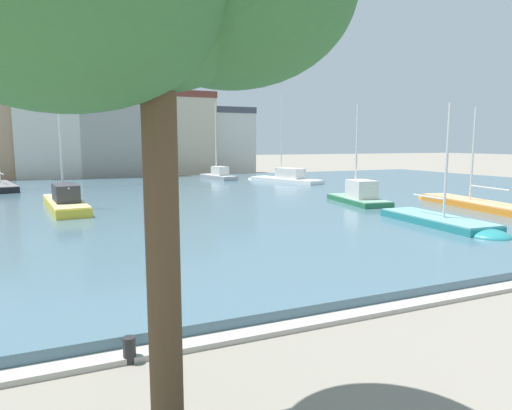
% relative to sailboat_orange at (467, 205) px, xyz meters
% --- Properties ---
extents(harbor_water, '(77.86, 43.15, 0.36)m').
position_rel_sailboat_orange_xyz_m(harbor_water, '(-15.52, 10.77, -0.22)').
color(harbor_water, '#476675').
rests_on(harbor_water, ground).
extents(quay_edge_coping, '(77.86, 0.50, 0.12)m').
position_rel_sailboat_orange_xyz_m(quay_edge_coping, '(-15.52, -11.05, -0.34)').
color(quay_edge_coping, '#ADA89E').
rests_on(quay_edge_coping, ground).
extents(sailboat_orange, '(3.28, 9.76, 6.25)m').
position_rel_sailboat_orange_xyz_m(sailboat_orange, '(0.00, 0.00, 0.00)').
color(sailboat_orange, orange).
rests_on(sailboat_orange, ground).
extents(sailboat_white, '(4.79, 9.51, 8.95)m').
position_rel_sailboat_orange_xyz_m(sailboat_white, '(-2.48, 20.02, 0.17)').
color(sailboat_white, white).
rests_on(sailboat_white, ground).
extents(sailboat_yellow, '(2.58, 9.02, 8.49)m').
position_rel_sailboat_orange_xyz_m(sailboat_yellow, '(-22.39, 8.69, 0.22)').
color(sailboat_yellow, gold).
rests_on(sailboat_yellow, ground).
extents(sailboat_black, '(3.39, 8.85, 9.08)m').
position_rel_sailboat_orange_xyz_m(sailboat_black, '(-27.21, 23.03, 0.07)').
color(sailboat_black, black).
rests_on(sailboat_black, ground).
extents(sailboat_green, '(2.67, 6.30, 6.59)m').
position_rel_sailboat_orange_xyz_m(sailboat_green, '(-5.15, 4.11, 0.19)').
color(sailboat_green, '#236B42').
rests_on(sailboat_green, ground).
extents(sailboat_teal, '(2.28, 6.94, 5.90)m').
position_rel_sailboat_orange_xyz_m(sailboat_teal, '(-6.44, -4.52, -0.02)').
color(sailboat_teal, teal).
rests_on(sailboat_teal, ground).
extents(sailboat_grey, '(2.57, 6.57, 8.33)m').
position_rel_sailboat_orange_xyz_m(sailboat_grey, '(-7.27, 26.05, 0.18)').
color(sailboat_grey, '#939399').
rests_on(sailboat_grey, ground).
extents(mooring_bollard, '(0.24, 0.24, 0.50)m').
position_rel_sailboat_orange_xyz_m(mooring_bollard, '(-21.37, -11.20, -0.15)').
color(mooring_bollard, '#232326').
rests_on(mooring_bollard, ground).
extents(townhouse_end_terrace, '(7.64, 6.91, 12.57)m').
position_rel_sailboat_orange_xyz_m(townhouse_end_terrace, '(-23.12, 36.37, 5.90)').
color(townhouse_end_terrace, beige).
rests_on(townhouse_end_terrace, ground).
extents(townhouse_tall_gabled, '(7.49, 7.47, 13.18)m').
position_rel_sailboat_orange_xyz_m(townhouse_tall_gabled, '(-16.72, 36.60, 6.21)').
color(townhouse_tall_gabled, gray).
rests_on(townhouse_tall_gabled, ground).
extents(townhouse_narrow_midrow, '(8.85, 6.36, 10.45)m').
position_rel_sailboat_orange_xyz_m(townhouse_narrow_midrow, '(-8.81, 37.14, 4.84)').
color(townhouse_narrow_midrow, '#C6B293').
rests_on(townhouse_narrow_midrow, ground).
extents(townhouse_corner_house, '(6.05, 5.72, 8.81)m').
position_rel_sailboat_orange_xyz_m(townhouse_corner_house, '(-1.61, 38.04, 4.02)').
color(townhouse_corner_house, beige).
rests_on(townhouse_corner_house, ground).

